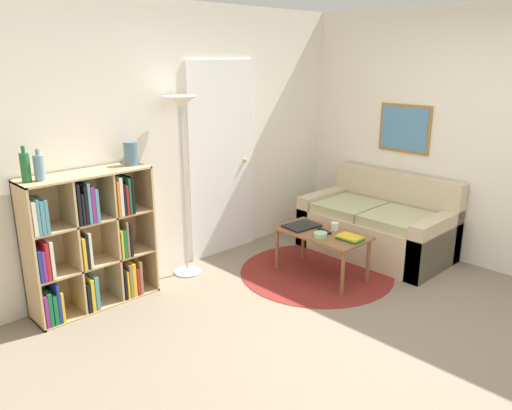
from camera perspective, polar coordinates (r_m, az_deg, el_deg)
ground_plane at (r=4.03m, az=13.62°, el=-15.23°), size 14.00×14.00×0.00m
wall_back at (r=5.09m, az=-7.58°, el=7.35°), size 7.06×0.11×2.60m
wall_right at (r=5.84m, az=16.10°, el=8.16°), size 0.08×5.27×2.60m
rug at (r=5.12m, az=6.88°, el=-7.63°), size 1.53×1.53×0.01m
bookshelf at (r=4.47m, az=-18.70°, el=-4.11°), size 1.07×0.34×1.18m
floor_lamp at (r=4.73m, az=-8.52°, el=8.87°), size 0.31×0.31×1.75m
couch at (r=5.68m, az=13.89°, el=-2.40°), size 0.88×1.55×0.86m
coffee_table at (r=4.92m, az=7.54°, el=-3.69°), size 0.48×0.90×0.45m
laptop at (r=5.03m, az=5.24°, el=-2.38°), size 0.37×0.28×0.02m
bowl at (r=4.76m, az=7.37°, el=-3.40°), size 0.13×0.13×0.05m
book_stack_on_table at (r=4.74m, az=10.69°, el=-3.71°), size 0.17×0.23×0.04m
cup at (r=4.98m, az=8.98°, el=-2.41°), size 0.08×0.08×0.07m
remote at (r=4.91m, az=7.82°, el=-2.96°), size 0.09×0.18×0.02m
bottle_left at (r=4.13m, az=-24.87°, el=3.96°), size 0.07×0.07×0.28m
bottle_middle at (r=4.14m, az=-23.54°, el=3.96°), size 0.08×0.08×0.25m
vase_on_shelf at (r=4.49m, az=-14.10°, el=5.74°), size 0.12×0.12×0.21m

